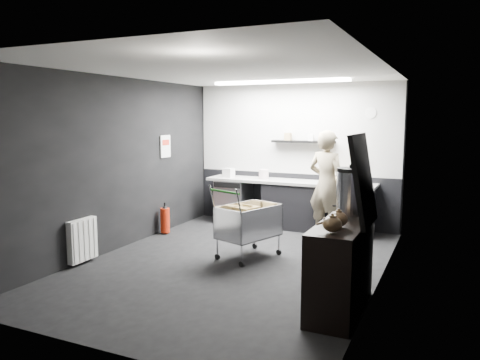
% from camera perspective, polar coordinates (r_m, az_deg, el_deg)
% --- Properties ---
extents(floor, '(5.50, 5.50, 0.00)m').
position_cam_1_polar(floor, '(6.78, -0.82, -10.16)').
color(floor, black).
rests_on(floor, ground).
extents(ceiling, '(5.50, 5.50, 0.00)m').
position_cam_1_polar(ceiling, '(6.48, -0.87, 13.21)').
color(ceiling, white).
rests_on(ceiling, wall_back).
extents(wall_back, '(5.50, 0.00, 5.50)m').
position_cam_1_polar(wall_back, '(9.04, 6.70, 3.03)').
color(wall_back, black).
rests_on(wall_back, floor).
extents(wall_front, '(5.50, 0.00, 5.50)m').
position_cam_1_polar(wall_front, '(4.21, -17.23, -2.60)').
color(wall_front, black).
rests_on(wall_front, floor).
extents(wall_left, '(0.00, 5.50, 5.50)m').
position_cam_1_polar(wall_left, '(7.57, -14.65, 1.93)').
color(wall_left, black).
rests_on(wall_left, floor).
extents(wall_right, '(0.00, 5.50, 5.50)m').
position_cam_1_polar(wall_right, '(5.92, 16.91, 0.30)').
color(wall_right, black).
rests_on(wall_right, floor).
extents(kitchen_wall_panel, '(3.95, 0.02, 1.70)m').
position_cam_1_polar(kitchen_wall_panel, '(8.99, 6.71, 6.19)').
color(kitchen_wall_panel, silver).
rests_on(kitchen_wall_panel, wall_back).
extents(dado_panel, '(3.95, 0.02, 1.00)m').
position_cam_1_polar(dado_panel, '(9.13, 6.58, -2.31)').
color(dado_panel, black).
rests_on(dado_panel, wall_back).
extents(floating_shelf, '(1.20, 0.22, 0.04)m').
position_cam_1_polar(floating_shelf, '(8.84, 7.70, 4.66)').
color(floating_shelf, black).
rests_on(floating_shelf, wall_back).
extents(wall_clock, '(0.20, 0.03, 0.20)m').
position_cam_1_polar(wall_clock, '(8.65, 15.66, 7.89)').
color(wall_clock, white).
rests_on(wall_clock, wall_back).
extents(poster, '(0.02, 0.30, 0.40)m').
position_cam_1_polar(poster, '(8.58, -9.09, 4.07)').
color(poster, white).
rests_on(poster, wall_left).
extents(poster_red_band, '(0.02, 0.22, 0.10)m').
position_cam_1_polar(poster_red_band, '(8.57, -9.07, 4.54)').
color(poster_red_band, red).
rests_on(poster_red_band, poster).
extents(radiator, '(0.10, 0.50, 0.60)m').
position_cam_1_polar(radiator, '(7.03, -18.66, -6.93)').
color(radiator, white).
rests_on(radiator, wall_left).
extents(ceiling_strip, '(2.40, 0.20, 0.04)m').
position_cam_1_polar(ceiling_strip, '(8.18, 4.85, 11.82)').
color(ceiling_strip, white).
rests_on(ceiling_strip, ceiling).
extents(prep_counter, '(3.20, 0.61, 0.90)m').
position_cam_1_polar(prep_counter, '(8.80, 6.78, -2.96)').
color(prep_counter, black).
rests_on(prep_counter, floor).
extents(person, '(0.78, 0.63, 1.86)m').
position_cam_1_polar(person, '(8.11, 10.51, -0.57)').
color(person, beige).
rests_on(person, floor).
extents(shopping_cart, '(0.88, 1.15, 1.06)m').
position_cam_1_polar(shopping_cart, '(6.94, 1.02, -5.37)').
color(shopping_cart, silver).
rests_on(shopping_cart, floor).
extents(sideboard, '(0.55, 1.27, 1.91)m').
position_cam_1_polar(sideboard, '(5.19, 12.38, -8.98)').
color(sideboard, black).
rests_on(sideboard, floor).
extents(fire_extinguisher, '(0.16, 0.16, 0.54)m').
position_cam_1_polar(fire_extinguisher, '(8.48, -9.12, -4.76)').
color(fire_extinguisher, red).
rests_on(fire_extinguisher, floor).
extents(cardboard_box, '(0.62, 0.55, 0.10)m').
position_cam_1_polar(cardboard_box, '(8.45, 12.51, -0.15)').
color(cardboard_box, '#967D50').
rests_on(cardboard_box, prep_counter).
extents(pink_tub, '(0.18, 0.18, 0.18)m').
position_cam_1_polar(pink_tub, '(8.94, 2.91, 0.71)').
color(pink_tub, silver).
rests_on(pink_tub, prep_counter).
extents(white_container, '(0.23, 0.19, 0.18)m').
position_cam_1_polar(white_container, '(9.18, -1.39, 0.88)').
color(white_container, white).
rests_on(white_container, prep_counter).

